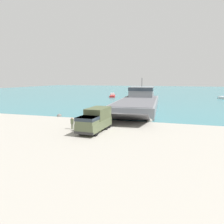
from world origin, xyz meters
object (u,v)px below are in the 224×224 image
Objects in this scene: military_truck at (95,120)px; soldier_on_ramp at (72,122)px; landing_craft at (139,101)px; moored_boat_a at (112,96)px.

military_truck is 4.15× the size of soldier_on_ramp.
military_truck reaches higher than soldier_on_ramp.
landing_craft is 20.97× the size of soldier_on_ramp.
soldier_on_ramp is at bearing -90.84° from military_truck.
soldier_on_ramp is at bearing -104.64° from landing_craft.
military_truck reaches higher than moored_boat_a.
landing_craft is at bearing 103.83° from moored_boat_a.
soldier_on_ramp is 0.22× the size of moored_boat_a.
military_truck is at bearing 63.15° from soldier_on_ramp.
moored_boat_a is (-14.42, 55.23, -1.10)m from military_truck.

